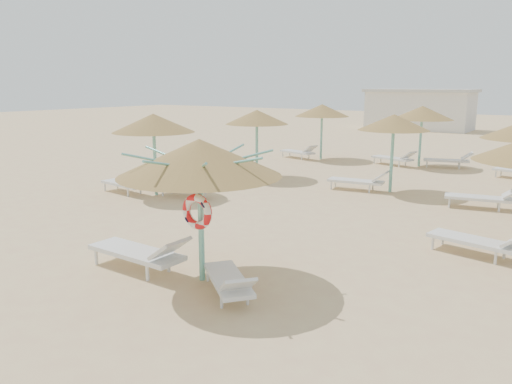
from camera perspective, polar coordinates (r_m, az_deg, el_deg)
The scene contains 6 objects.
ground at distance 9.77m, azimuth -8.00°, elevation -9.65°, with size 120.00×120.00×0.00m, color #CFB67E.
main_palapa at distance 9.02m, azimuth -6.48°, elevation 3.84°, with size 2.98×2.98×2.67m.
lounger_main_a at distance 10.11m, azimuth -12.98°, elevation -6.69°, with size 2.30×0.73×0.83m.
lounger_main_b at distance 8.72m, azimuth -3.05°, elevation -10.05°, with size 1.75×1.57×0.66m.
palapa_field at distance 17.12m, azimuth 21.48°, elevation 6.99°, with size 19.67×14.00×2.73m.
service_hut at distance 43.44m, azimuth 18.21°, elevation 8.99°, with size 8.40×4.40×3.25m.
Camera 1 is at (6.16, -6.66, 3.61)m, focal length 35.00 mm.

